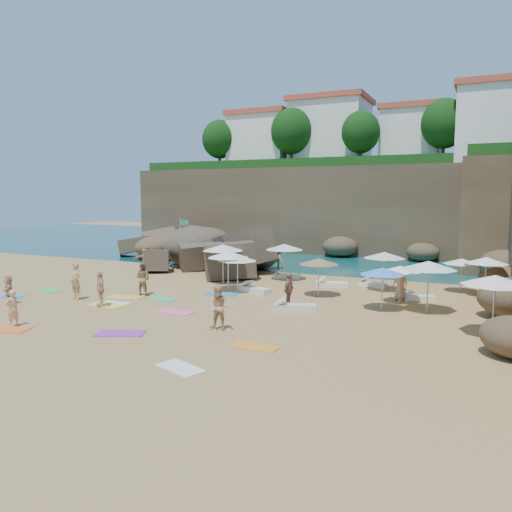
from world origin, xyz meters
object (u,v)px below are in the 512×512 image
at_px(rock_outcrop, 212,271).
at_px(parasol_1, 284,247).
at_px(person_stand_5, 146,260).
at_px(person_stand_1, 143,278).
at_px(person_stand_6, 13,308).
at_px(flag_pole, 182,236).
at_px(lounger_0, 332,284).
at_px(parasol_0, 223,248).
at_px(parasol_2, 384,255).
at_px(person_stand_4, 400,283).
at_px(person_stand_3, 289,290).
at_px(person_stand_2, 279,259).

bearing_deg(rock_outcrop, parasol_1, -13.50).
bearing_deg(person_stand_5, person_stand_1, -74.05).
bearing_deg(person_stand_6, rock_outcrop, -177.60).
xyz_separation_m(flag_pole, lounger_0, (12.76, -3.46, -2.20)).
bearing_deg(parasol_0, person_stand_1, -113.37).
xyz_separation_m(parasol_1, parasol_2, (6.49, -1.05, -0.09)).
height_order(rock_outcrop, person_stand_6, rock_outcrop).
xyz_separation_m(rock_outcrop, flag_pole, (-3.15, 0.89, 2.35)).
relative_size(rock_outcrop, parasol_2, 3.30).
bearing_deg(person_stand_4, person_stand_5, -158.86).
bearing_deg(person_stand_6, person_stand_1, 175.95).
distance_m(rock_outcrop, flag_pole, 4.03).
height_order(person_stand_1, person_stand_5, person_stand_5).
relative_size(rock_outcrop, person_stand_5, 4.12).
bearing_deg(parasol_0, person_stand_3, -35.36).
height_order(parasol_1, person_stand_2, parasol_1).
height_order(lounger_0, person_stand_1, person_stand_1).
height_order(parasol_2, person_stand_5, parasol_2).
bearing_deg(person_stand_4, person_stand_1, -133.45).
bearing_deg(parasol_1, person_stand_3, -66.47).
relative_size(parasol_0, person_stand_5, 1.35).
bearing_deg(person_stand_1, flag_pole, -74.43).
height_order(parasol_1, person_stand_6, parasol_1).
height_order(flag_pole, person_stand_5, flag_pole).
bearing_deg(rock_outcrop, person_stand_4, -18.93).
relative_size(parasol_1, parasol_2, 1.04).
bearing_deg(person_stand_4, flag_pole, -170.92).
xyz_separation_m(rock_outcrop, parasol_0, (3.18, -4.19, 2.21)).
xyz_separation_m(rock_outcrop, person_stand_6, (0.25, -16.85, 0.77)).
bearing_deg(parasol_2, parasol_0, -170.05).
distance_m(parasol_1, person_stand_1, 9.41).
height_order(rock_outcrop, person_stand_4, person_stand_4).
relative_size(person_stand_3, person_stand_6, 1.06).
xyz_separation_m(rock_outcrop, person_stand_4, (13.91, -4.77, 0.90)).
height_order(person_stand_1, person_stand_3, person_stand_1).
relative_size(flag_pole, person_stand_3, 2.26).
distance_m(parasol_1, person_stand_6, 16.52).
xyz_separation_m(rock_outcrop, person_stand_5, (-3.74, -2.82, 0.94)).
height_order(person_stand_1, person_stand_4, person_stand_1).
height_order(flag_pole, person_stand_2, flag_pole).
distance_m(rock_outcrop, person_stand_4, 14.74).
relative_size(rock_outcrop, parasol_0, 3.05).
bearing_deg(person_stand_4, rock_outcrop, -171.50).
relative_size(parasol_2, person_stand_1, 1.29).
distance_m(person_stand_3, person_stand_4, 5.98).
bearing_deg(lounger_0, person_stand_5, 158.64).
bearing_deg(lounger_0, parasol_1, 140.07).
distance_m(flag_pole, parasol_0, 8.12).
distance_m(rock_outcrop, parasol_0, 5.71).
distance_m(lounger_0, person_stand_3, 5.94).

